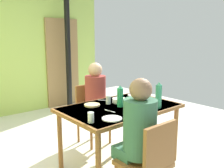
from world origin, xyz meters
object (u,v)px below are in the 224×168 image
dining_table (120,112)px  chair_far_diner (91,110)px  chair_near_diner (149,162)px  serving_bowl_center (119,100)px  water_bottle_green_near (159,96)px  water_bottle_green_far (120,97)px  person_near_diner (139,126)px  person_far_diner (96,93)px

dining_table → chair_far_diner: (0.13, 0.80, -0.18)m
dining_table → chair_near_diner: chair_near_diner is taller
chair_far_diner → serving_bowl_center: chair_far_diner is taller
water_bottle_green_near → serving_bowl_center: bearing=111.8°
dining_table → chair_far_diner: 0.83m
water_bottle_green_far → person_near_diner: bearing=-119.3°
dining_table → water_bottle_green_near: size_ratio=4.45×
dining_table → person_far_diner: person_far_diner is taller
person_far_diner → water_bottle_green_far: size_ratio=2.96×
person_near_diner → serving_bowl_center: size_ratio=4.53×
person_near_diner → water_bottle_green_near: bearing=25.7°
chair_far_diner → water_bottle_green_far: size_ratio=3.34×
dining_table → person_near_diner: bearing=-119.6°
dining_table → chair_near_diner: bearing=-115.2°
person_far_diner → serving_bowl_center: 0.52m
person_near_diner → dining_table: bearing=60.4°
water_bottle_green_near → serving_bowl_center: (-0.19, 0.48, -0.12)m
water_bottle_green_near → water_bottle_green_far: (-0.31, 0.33, -0.02)m
person_far_diner → water_bottle_green_far: 0.70m
dining_table → water_bottle_green_far: bearing=-132.6°
chair_far_diner → person_far_diner: person_far_diner is taller
person_near_diner → water_bottle_green_far: person_near_diner is taller
person_far_diner → water_bottle_green_far: person_far_diner is taller
water_bottle_green_near → chair_far_diner: bearing=98.2°
water_bottle_green_far → dining_table: bearing=47.4°
water_bottle_green_far → water_bottle_green_near: bearing=-46.8°
chair_far_diner → water_bottle_green_near: 1.22m
person_far_diner → serving_bowl_center: size_ratio=4.53×
chair_near_diner → person_near_diner: bearing=90.0°
chair_far_diner → water_bottle_green_far: water_bottle_green_far is taller
chair_near_diner → chair_far_diner: (0.51, 1.60, 0.00)m
water_bottle_green_near → person_far_diner: bearing=99.3°
chair_near_diner → water_bottle_green_far: (0.37, 0.79, 0.38)m
chair_near_diner → dining_table: bearing=64.8°
dining_table → person_near_diner: size_ratio=1.78×
water_bottle_green_far → serving_bowl_center: bearing=52.1°
chair_far_diner → water_bottle_green_near: size_ratio=2.82×
water_bottle_green_far → serving_bowl_center: water_bottle_green_far is taller
water_bottle_green_near → water_bottle_green_far: 0.45m
chair_near_diner → serving_bowl_center: 1.09m
chair_far_diner → water_bottle_green_near: (0.16, -1.14, 0.40)m
water_bottle_green_far → person_far_diner: bearing=78.0°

